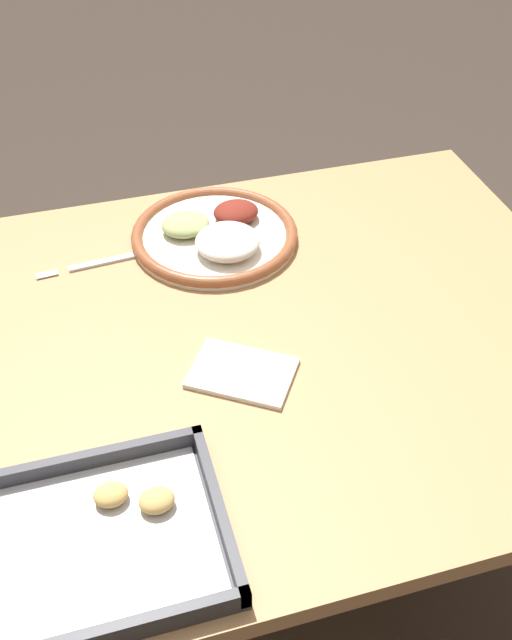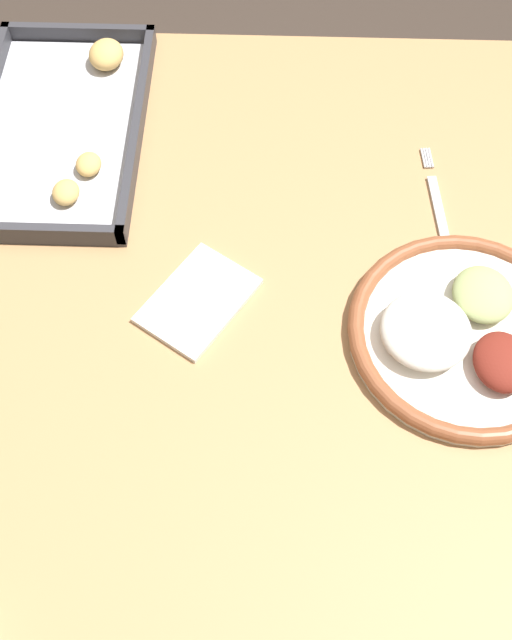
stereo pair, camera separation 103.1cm
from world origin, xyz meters
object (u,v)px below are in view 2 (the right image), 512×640
napkin (198,300)px  baking_tray (65,125)px  dinner_plate (464,334)px  fork (440,218)px

napkin → baking_tray: bearing=36.5°
dinner_plate → fork: (0.18, 0.01, -0.01)m
napkin → fork: bearing=-65.9°
fork → baking_tray: bearing=69.7°
fork → baking_tray: size_ratio=0.56×
dinner_plate → baking_tray: size_ratio=0.72×
napkin → dinner_plate: bearing=-97.8°
baking_tray → napkin: bearing=-143.5°
dinner_plate → napkin: (0.04, 0.32, -0.01)m
fork → napkin: (-0.14, 0.31, 0.00)m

